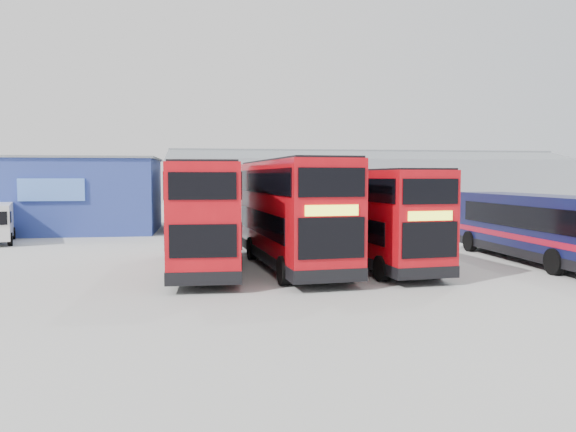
{
  "coord_description": "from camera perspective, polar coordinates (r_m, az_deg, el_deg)",
  "views": [
    {
      "loc": [
        -4.63,
        -22.48,
        3.79
      ],
      "look_at": [
        -1.08,
        1.49,
        2.1
      ],
      "focal_mm": 35.0,
      "sensor_mm": 36.0,
      "label": 1
    }
  ],
  "objects": [
    {
      "name": "double_decker_right",
      "position": [
        23.98,
        8.69,
        -0.24
      ],
      "size": [
        3.34,
        9.87,
        4.1
      ],
      "rotation": [
        0.0,
        0.0,
        0.11
      ],
      "color": "red",
      "rests_on": "ground"
    },
    {
      "name": "maintenance_shed",
      "position": [
        44.33,
        8.13,
        2.42
      ],
      "size": [
        30.5,
        12.0,
        5.89
      ],
      "color": "#90959D",
      "rests_on": "ground"
    },
    {
      "name": "single_decker_blue",
      "position": [
        27.17,
        23.97,
        -1.22
      ],
      "size": [
        2.72,
        11.07,
        2.99
      ],
      "rotation": [
        0.0,
        0.0,
        3.14
      ],
      "color": "#0D143B",
      "rests_on": "ground"
    },
    {
      "name": "office_block",
      "position": [
        41.56,
        -21.48,
        2.05
      ],
      "size": [
        12.3,
        8.32,
        5.12
      ],
      "color": "navy",
      "rests_on": "ground"
    },
    {
      "name": "ground_plane",
      "position": [
        23.26,
        3.17,
        -5.39
      ],
      "size": [
        120.0,
        120.0,
        0.0
      ],
      "primitive_type": "plane",
      "color": "#A3A39E",
      "rests_on": "ground"
    },
    {
      "name": "double_decker_left",
      "position": [
        23.13,
        -8.28,
        -0.08
      ],
      "size": [
        2.82,
        10.36,
        4.35
      ],
      "rotation": [
        0.0,
        0.0,
        3.12
      ],
      "color": "red",
      "rests_on": "ground"
    },
    {
      "name": "double_decker_centre",
      "position": [
        23.29,
        0.36,
        0.16
      ],
      "size": [
        3.55,
        10.8,
        4.49
      ],
      "rotation": [
        0.0,
        0.0,
        0.1
      ],
      "color": "red",
      "rests_on": "ground"
    }
  ]
}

